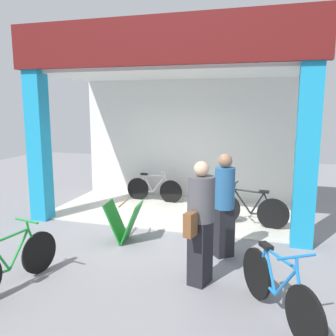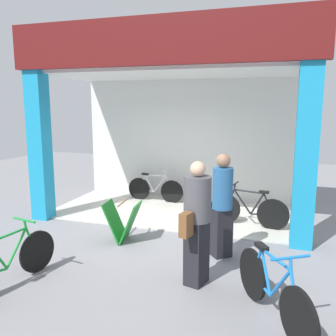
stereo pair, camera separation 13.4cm
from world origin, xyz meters
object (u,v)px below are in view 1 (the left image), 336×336
bicycle_inside_0 (249,209)px  bicycle_inside_1 (154,189)px  pedestrian_0 (200,221)px  bicycle_parked_0 (278,289)px  pedestrian_1 (224,204)px  bicycle_parked_1 (12,263)px  sandwich_board_sign (124,222)px

bicycle_inside_0 → bicycle_inside_1: (-2.47, 1.24, -0.03)m
bicycle_inside_1 → pedestrian_0: (1.99, -3.89, 0.58)m
bicycle_parked_0 → bicycle_inside_0: bearing=99.8°
pedestrian_1 → bicycle_inside_1: bearing=127.2°
bicycle_inside_1 → bicycle_parked_0: bicycle_parked_0 is taller
bicycle_parked_1 → sandwich_board_sign: bicycle_parked_1 is taller
bicycle_parked_1 → bicycle_parked_0: bearing=4.2°
bicycle_inside_0 → pedestrian_1: pedestrian_1 is taller
pedestrian_1 → bicycle_inside_0: bearing=79.7°
pedestrian_0 → bicycle_parked_1: bearing=-161.0°
bicycle_inside_0 → pedestrian_0: bearing=-100.3°
bicycle_inside_0 → bicycle_parked_0: bearing=-80.2°
bicycle_inside_1 → sandwich_board_sign: 2.78m
bicycle_inside_1 → sandwich_board_sign: (0.36, -2.75, 0.04)m
bicycle_inside_1 → pedestrian_0: pedestrian_0 is taller
bicycle_inside_0 → bicycle_parked_0: bicycle_parked_0 is taller
bicycle_parked_1 → sandwich_board_sign: size_ratio=2.11×
bicycle_inside_0 → pedestrian_0: size_ratio=0.93×
bicycle_inside_1 → bicycle_parked_1: (-0.43, -4.73, 0.02)m
bicycle_inside_1 → bicycle_parked_0: size_ratio=1.04×
bicycle_parked_0 → bicycle_parked_1: (-3.46, -0.25, -0.02)m
bicycle_inside_0 → pedestrian_1: bearing=-100.3°
bicycle_inside_0 → sandwich_board_sign: bearing=-144.5°
sandwich_board_sign → bicycle_inside_0: bearing=35.5°
bicycle_inside_1 → bicycle_inside_0: bearing=-26.7°
bicycle_inside_1 → bicycle_parked_1: bearing=-95.2°
sandwich_board_sign → pedestrian_1: pedestrian_1 is taller
bicycle_parked_1 → sandwich_board_sign: bearing=68.2°
bicycle_parked_1 → pedestrian_0: pedestrian_0 is taller
bicycle_inside_0 → bicycle_parked_0: 3.28m
bicycle_parked_0 → sandwich_board_sign: bearing=147.2°
bicycle_inside_1 → bicycle_parked_1: bicycle_parked_1 is taller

